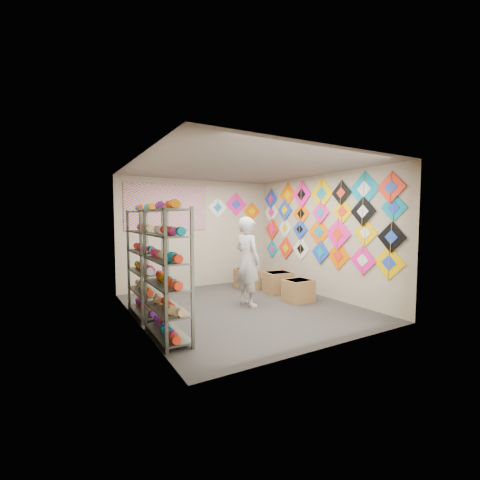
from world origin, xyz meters
TOP-DOWN VIEW (x-y plane):
  - ground at (0.00, 0.00)m, footprint 4.50×4.50m
  - room_walls at (0.00, 0.00)m, footprint 4.50×4.50m
  - shelf_rack_front at (-1.78, -0.85)m, footprint 0.40×1.10m
  - shelf_rack_back at (-1.78, 0.45)m, footprint 0.40×1.10m
  - string_spools at (-1.78, -0.20)m, footprint 0.12×2.36m
  - kite_wall_display at (1.98, -0.01)m, footprint 0.05×4.23m
  - back_wall_kites at (1.07, 2.24)m, footprint 1.58×0.02m
  - poster at (-0.80, 2.23)m, footprint 2.00×0.01m
  - shopkeeper at (0.15, 0.08)m, footprint 0.77×0.62m
  - carton_a at (1.21, -0.22)m, footprint 0.57×0.49m
  - carton_b at (1.32, 0.63)m, footprint 0.65×0.56m
  - carton_c at (0.92, 1.38)m, footprint 0.56×0.61m

SIDE VIEW (x-z plane):
  - ground at x=0.00m, z-range 0.00..0.00m
  - carton_a at x=1.21m, z-range 0.00..0.46m
  - carton_c at x=0.92m, z-range 0.00..0.48m
  - carton_b at x=1.32m, z-range 0.00..0.49m
  - shopkeeper at x=0.15m, z-range 0.00..1.77m
  - shelf_rack_front at x=-1.78m, z-range 0.00..1.90m
  - shelf_rack_back at x=-1.78m, z-range 0.00..1.90m
  - string_spools at x=-1.78m, z-range 0.99..1.11m
  - room_walls at x=0.00m, z-range -0.61..3.89m
  - kite_wall_display at x=1.98m, z-range 0.65..2.68m
  - poster at x=-0.80m, z-range 1.45..2.55m
  - back_wall_kites at x=1.07m, z-range 1.65..2.41m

